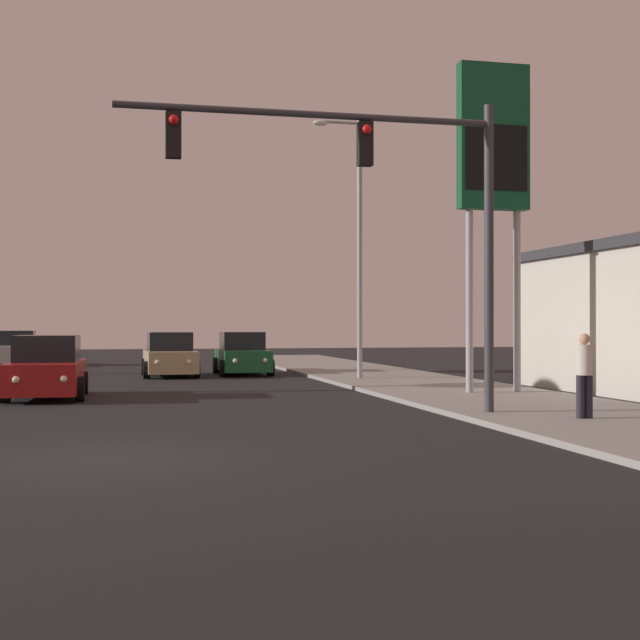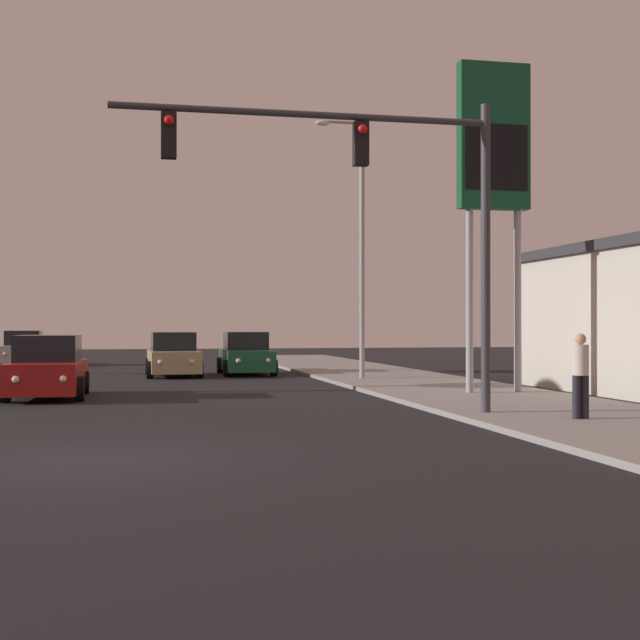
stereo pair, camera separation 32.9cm
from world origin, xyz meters
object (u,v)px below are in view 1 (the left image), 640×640
car_tan (170,356)px  pedestrian_on_sidewalk (584,372)px  car_red (47,370)px  traffic_light_mast (386,189)px  gas_station_sign (493,155)px  car_silver (17,350)px  car_green (242,355)px  street_lamp (356,234)px

car_tan → pedestrian_on_sidewalk: 19.66m
car_red → pedestrian_on_sidewalk: pedestrian_on_sidewalk is taller
traffic_light_mast → gas_station_sign: size_ratio=0.87×
pedestrian_on_sidewalk → traffic_light_mast: bearing=155.7°
car_silver → car_tan: size_ratio=1.00×
car_tan → pedestrian_on_sidewalk: pedestrian_on_sidewalk is taller
car_red → car_tan: bearing=-110.1°
car_silver → pedestrian_on_sidewalk: 31.99m
car_tan → gas_station_sign: size_ratio=0.48×
traffic_light_mast → car_tan: bearing=101.8°
car_green → gas_station_sign: bearing=114.2°
car_green → street_lamp: street_lamp is taller
street_lamp → pedestrian_on_sidewalk: (0.93, -13.89, -4.08)m
car_tan → traffic_light_mast: bearing=100.4°
traffic_light_mast → gas_station_sign: (4.65, 5.16, 1.86)m
car_red → street_lamp: bearing=-151.6°
car_red → street_lamp: (9.90, 5.02, 4.36)m
street_lamp → gas_station_sign: 7.54m
gas_station_sign → pedestrian_on_sidewalk: size_ratio=5.39×
traffic_light_mast → pedestrian_on_sidewalk: 5.42m
car_green → traffic_light_mast: (0.63, -17.32, 3.99)m
car_tan → traffic_light_mast: (3.49, -16.72, 3.99)m
car_green → pedestrian_on_sidewalk: pedestrian_on_sidewalk is taller
car_tan → gas_station_sign: 15.31m
gas_station_sign → car_green: bearing=113.5°
car_silver → car_tan: (6.67, -10.54, 0.00)m
car_tan → gas_station_sign: (8.14, -11.56, 5.86)m
car_red → gas_station_sign: 13.42m
car_red → gas_station_sign: bearing=171.6°
car_silver → street_lamp: 20.20m
pedestrian_on_sidewalk → street_lamp: bearing=93.8°
street_lamp → gas_station_sign: size_ratio=1.00×
car_tan → traffic_light_mast: traffic_light_mast is taller
car_green → car_silver: bearing=-45.5°
car_silver → gas_station_sign: gas_station_sign is taller
pedestrian_on_sidewalk → car_green: bearing=102.6°
car_tan → car_green: bearing=-169.6°
street_lamp → car_red: bearing=-153.1°
car_tan → street_lamp: street_lamp is taller
car_silver → traffic_light_mast: traffic_light_mast is taller
traffic_light_mast → gas_station_sign: bearing=48.0°
car_tan → street_lamp: size_ratio=0.48×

